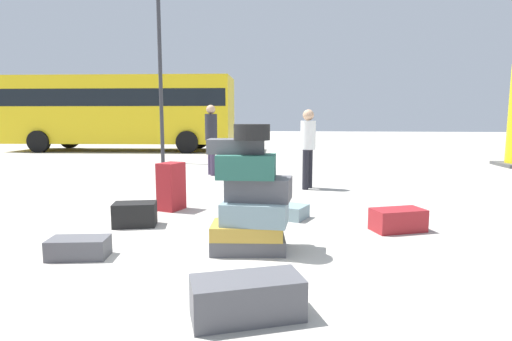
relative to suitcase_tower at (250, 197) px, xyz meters
The scene contains 12 objects.
ground_plane 0.81m from the suitcase_tower, 141.16° to the right, with size 80.00×80.00×0.00m, color #ADA89E.
suitcase_tower is the anchor object (origin of this frame).
suitcase_maroon_behind_tower 2.31m from the suitcase_tower, 129.35° to the left, with size 0.29×0.38×0.73m, color maroon.
suitcase_black_white_trunk 1.86m from the suitcase_tower, 153.91° to the left, with size 0.54×0.33×0.31m, color black.
suitcase_charcoal_right_side 1.82m from the suitcase_tower, 165.64° to the right, with size 0.58×0.30×0.20m, color #4C4C51.
suitcase_slate_left_side 1.58m from the suitcase_tower, 77.95° to the left, with size 0.58×0.40×0.19m, color gray.
suitcase_maroon_foreground_far 2.04m from the suitcase_tower, 28.75° to the left, with size 0.64×0.34×0.28m, color maroon.
suitcase_charcoal_foreground_near 1.54m from the suitcase_tower, 83.44° to the right, with size 0.78×0.36×0.29m, color #4C4C51.
person_bearded_onlooker 5.89m from the suitcase_tower, 106.84° to the left, with size 0.30×0.31×1.73m.
person_tourist_with_camera 3.99m from the suitcase_tower, 80.62° to the left, with size 0.30×0.32×1.58m.
parked_bus 14.76m from the suitcase_tower, 119.61° to the left, with size 9.65×3.22×3.15m.
lamp_post 9.60m from the suitcase_tower, 115.32° to the left, with size 0.36×0.36×5.94m.
Camera 1 is at (0.99, -3.81, 1.41)m, focal length 28.36 mm.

